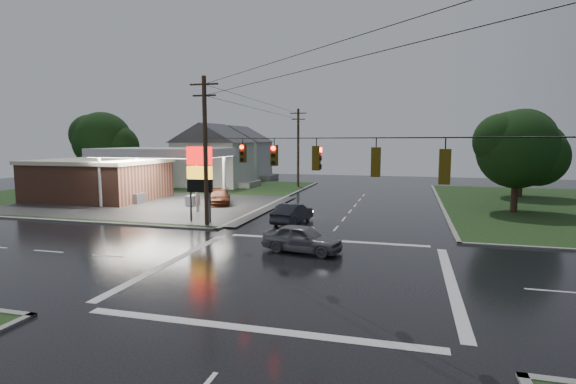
% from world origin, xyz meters
% --- Properties ---
extents(ground, '(120.00, 120.00, 0.00)m').
position_xyz_m(ground, '(0.00, 0.00, 0.00)').
color(ground, black).
rests_on(ground, ground).
extents(grass_nw, '(36.00, 36.00, 0.08)m').
position_xyz_m(grass_nw, '(-26.00, 26.00, 0.04)').
color(grass_nw, '#1B3216').
rests_on(grass_nw, ground).
extents(gas_station, '(26.20, 18.00, 5.60)m').
position_xyz_m(gas_station, '(-25.68, 19.70, 2.55)').
color(gas_station, '#2D2D2D').
rests_on(gas_station, ground).
extents(pylon_sign, '(2.00, 0.35, 6.00)m').
position_xyz_m(pylon_sign, '(-10.50, 10.50, 4.01)').
color(pylon_sign, '#59595E').
rests_on(pylon_sign, ground).
extents(utility_pole_nw, '(2.20, 0.32, 11.00)m').
position_xyz_m(utility_pole_nw, '(-9.50, 9.50, 5.72)').
color(utility_pole_nw, '#382619').
rests_on(utility_pole_nw, ground).
extents(utility_pole_n, '(2.20, 0.32, 10.50)m').
position_xyz_m(utility_pole_n, '(-9.50, 38.00, 5.47)').
color(utility_pole_n, '#382619').
rests_on(utility_pole_n, ground).
extents(traffic_signals, '(26.87, 26.87, 1.47)m').
position_xyz_m(traffic_signals, '(0.02, -0.02, 6.48)').
color(traffic_signals, black).
rests_on(traffic_signals, ground).
extents(house_near, '(11.05, 8.48, 8.60)m').
position_xyz_m(house_near, '(-20.95, 36.00, 4.41)').
color(house_near, silver).
rests_on(house_near, ground).
extents(house_far, '(11.05, 8.48, 8.60)m').
position_xyz_m(house_far, '(-21.95, 48.00, 4.41)').
color(house_far, silver).
rests_on(house_far, ground).
extents(tree_nw_behind, '(8.93, 7.60, 10.00)m').
position_xyz_m(tree_nw_behind, '(-33.84, 29.99, 6.18)').
color(tree_nw_behind, black).
rests_on(tree_nw_behind, ground).
extents(tree_ne_near, '(7.99, 6.80, 8.98)m').
position_xyz_m(tree_ne_near, '(14.14, 21.99, 5.56)').
color(tree_ne_near, black).
rests_on(tree_ne_near, ground).
extents(tree_ne_far, '(8.46, 7.20, 9.80)m').
position_xyz_m(tree_ne_far, '(17.15, 33.99, 6.18)').
color(tree_ne_far, black).
rests_on(tree_ne_far, ground).
extents(car_north, '(2.36, 4.93, 1.56)m').
position_xyz_m(car_north, '(-3.54, 12.06, 0.78)').
color(car_north, black).
rests_on(car_north, ground).
extents(car_crossing, '(4.89, 2.62, 1.58)m').
position_xyz_m(car_crossing, '(-0.79, 3.74, 0.79)').
color(car_crossing, slate).
rests_on(car_crossing, ground).
extents(car_pump, '(3.78, 5.52, 1.49)m').
position_xyz_m(car_pump, '(-13.00, 19.72, 0.74)').
color(car_pump, '#4D2311').
rests_on(car_pump, ground).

